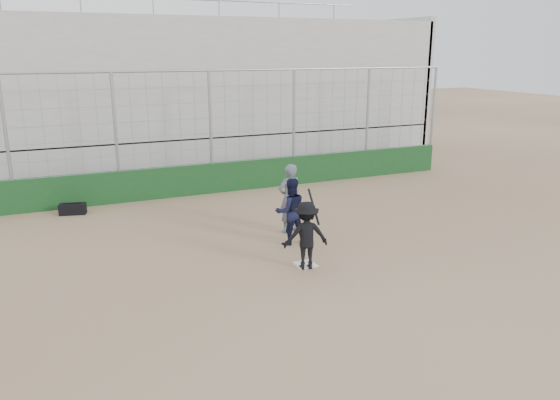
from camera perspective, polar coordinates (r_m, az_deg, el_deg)
name	(u,v)px	position (r m, az deg, el deg)	size (l,w,h in m)	color
ground	(305,265)	(12.27, 2.66, -6.79)	(90.00, 90.00, 0.00)	brown
home_plate	(305,264)	(12.26, 2.66, -6.73)	(0.44, 0.44, 0.02)	white
backstop	(212,165)	(18.26, -7.13, 3.70)	(18.10, 0.25, 4.04)	#123917
bleachers	(174,94)	(22.74, -11.00, 10.84)	(20.25, 6.70, 6.98)	#A2A2A2
batter_at_plate	(306,235)	(11.86, 2.75, -3.69)	(1.07, 0.81, 1.69)	black
catcher_crouched	(291,222)	(13.36, 1.11, -2.33)	(0.81, 0.64, 1.13)	black
umpire	(289,202)	(14.17, 1.00, -0.18)	(0.67, 0.44, 1.64)	#505965
equipment_bag	(73,209)	(16.99, -20.85, -0.88)	(0.79, 0.49, 0.36)	black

